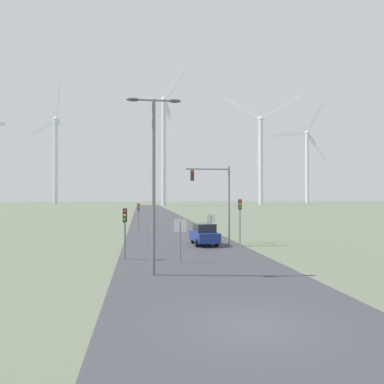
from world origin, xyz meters
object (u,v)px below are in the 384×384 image
at_px(stop_sign_near, 180,232).
at_px(wind_turbine_right, 261,150).
at_px(traffic_light_post_near_left, 125,222).
at_px(car_approaching, 204,234).
at_px(stop_sign_far, 211,221).
at_px(wind_turbine_left, 56,152).
at_px(wind_turbine_far_right, 307,159).
at_px(wind_turbine_center, 164,141).
at_px(traffic_light_post_mid_left, 139,210).
at_px(traffic_light_mast_overhead, 215,190).
at_px(traffic_light_post_near_right, 240,211).
at_px(streetlamp, 154,163).

relative_size(stop_sign_near, wind_turbine_right, 0.05).
distance_m(traffic_light_post_near_left, car_approaching, 9.28).
bearing_deg(stop_sign_near, stop_sign_far, 71.32).
xyz_separation_m(stop_sign_far, car_approaching, (-1.66, -5.55, -0.71)).
relative_size(wind_turbine_left, wind_turbine_far_right, 1.02).
relative_size(traffic_light_post_near_left, wind_turbine_center, 0.05).
bearing_deg(car_approaching, traffic_light_post_mid_left, 110.10).
bearing_deg(traffic_light_mast_overhead, traffic_light_post_mid_left, 112.26).
height_order(wind_turbine_left, wind_turbine_center, wind_turbine_left).
bearing_deg(wind_turbine_far_right, wind_turbine_left, -175.80).
relative_size(traffic_light_post_near_right, wind_turbine_left, 0.06).
xyz_separation_m(stop_sign_near, wind_turbine_far_right, (100.26, 195.93, 25.44)).
xyz_separation_m(traffic_light_post_near_right, wind_turbine_far_right, (94.02, 187.22, 24.49)).
relative_size(car_approaching, wind_turbine_left, 0.07).
xyz_separation_m(traffic_light_post_near_right, wind_turbine_left, (-53.57, 176.38, 25.13)).
height_order(traffic_light_post_near_right, wind_turbine_left, wind_turbine_left).
bearing_deg(traffic_light_post_near_left, wind_turbine_left, 103.42).
xyz_separation_m(stop_sign_near, traffic_light_mast_overhead, (3.75, 7.44, 2.76)).
bearing_deg(wind_turbine_far_right, streetlamp, -117.08).
bearing_deg(traffic_light_post_mid_left, traffic_light_post_near_left, -92.10).
bearing_deg(streetlamp, wind_turbine_center, 86.17).
bearing_deg(traffic_light_post_mid_left, traffic_light_mast_overhead, -67.74).
xyz_separation_m(streetlamp, wind_turbine_right, (59.24, 160.38, 21.46)).
distance_m(stop_sign_near, wind_turbine_right, 168.79).
distance_m(stop_sign_far, car_approaching, 5.84).
height_order(stop_sign_far, wind_turbine_far_right, wind_turbine_far_right).
bearing_deg(wind_turbine_center, streetlamp, -93.83).
relative_size(traffic_light_post_mid_left, wind_turbine_center, 0.05).
distance_m(traffic_light_post_mid_left, wind_turbine_left, 169.90).
distance_m(streetlamp, traffic_light_mast_overhead, 12.52).
height_order(car_approaching, wind_turbine_center, wind_turbine_center).
bearing_deg(wind_turbine_right, traffic_light_post_near_left, -111.42).
bearing_deg(stop_sign_near, streetlamp, -115.96).
bearing_deg(stop_sign_near, traffic_light_post_near_right, 54.36).
bearing_deg(traffic_light_post_near_right, wind_turbine_left, 106.90).
distance_m(car_approaching, wind_turbine_center, 144.81).
bearing_deg(traffic_light_post_mid_left, traffic_light_post_near_right, -58.32).
bearing_deg(traffic_light_post_near_left, streetlamp, -71.61).
xyz_separation_m(stop_sign_far, traffic_light_post_near_right, (1.69, -4.77, 1.21)).
bearing_deg(traffic_light_mast_overhead, traffic_light_post_near_right, 26.84).
bearing_deg(traffic_light_post_near_left, traffic_light_post_mid_left, 87.90).
distance_m(traffic_light_post_near_left, traffic_light_mast_overhead, 9.71).
relative_size(traffic_light_mast_overhead, car_approaching, 1.58).
bearing_deg(wind_turbine_center, traffic_light_post_mid_left, -95.04).
distance_m(traffic_light_post_mid_left, wind_turbine_center, 129.94).
relative_size(stop_sign_far, wind_turbine_right, 0.04).
height_order(traffic_light_post_near_right, traffic_light_post_mid_left, traffic_light_post_near_right).
distance_m(stop_sign_far, wind_turbine_right, 154.80).
height_order(streetlamp, traffic_light_post_near_right, streetlamp).
height_order(stop_sign_near, wind_turbine_left, wind_turbine_left).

